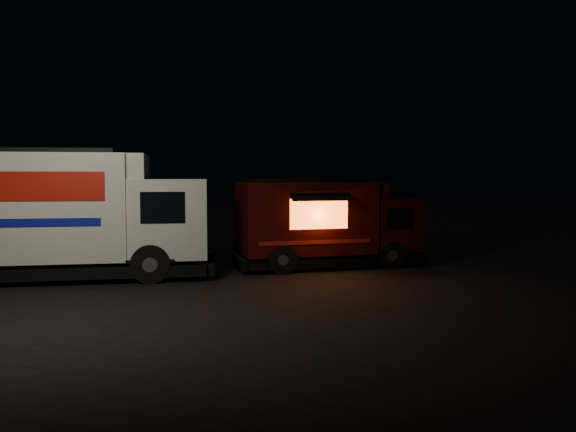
# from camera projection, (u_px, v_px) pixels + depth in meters

# --- Properties ---
(ground) EXTENTS (80.00, 80.00, 0.00)m
(ground) POSITION_uv_depth(u_px,v_px,m) (207.00, 290.00, 13.92)
(ground) COLOR black
(ground) RESTS_ON ground
(white_truck) EXTENTS (8.06, 3.42, 3.55)m
(white_truck) POSITION_uv_depth(u_px,v_px,m) (70.00, 214.00, 15.48)
(white_truck) COLOR silver
(white_truck) RESTS_ON ground
(red_truck) EXTENTS (6.21, 3.28, 2.74)m
(red_truck) POSITION_uv_depth(u_px,v_px,m) (329.00, 223.00, 17.56)
(red_truck) COLOR #390A0A
(red_truck) RESTS_ON ground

